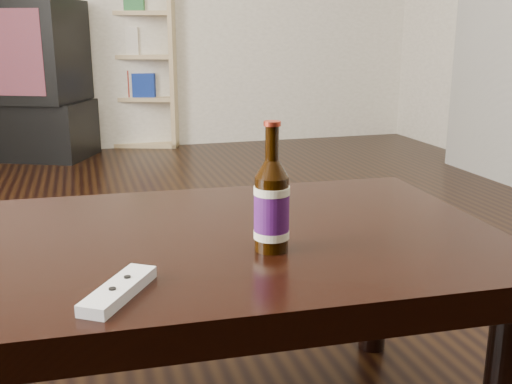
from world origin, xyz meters
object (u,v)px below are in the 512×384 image
object	(u,v)px
coffee_table	(189,266)
remote	(119,290)
bookshelf	(128,53)
beer_bottle	(272,206)
tv_stand	(20,129)
tv	(11,51)

from	to	relation	value
coffee_table	remote	size ratio (longest dim) A/B	7.74
bookshelf	beer_bottle	xyz separation A→B (m)	(-0.06, -3.83, -0.16)
bookshelf	beer_bottle	world-z (taller)	bookshelf
tv_stand	bookshelf	bearing A→B (deg)	43.98
beer_bottle	tv	bearing A→B (deg)	102.00
tv_stand	coffee_table	xyz separation A→B (m)	(0.62, -3.43, 0.21)
remote	coffee_table	bearing A→B (deg)	91.31
tv	bookshelf	world-z (taller)	bookshelf
tv_stand	tv	xyz separation A→B (m)	(-0.00, -0.00, 0.54)
remote	beer_bottle	bearing A→B (deg)	56.54
bookshelf	remote	xyz separation A→B (m)	(-0.35, -3.96, -0.23)
tv	bookshelf	size ratio (longest dim) A/B	0.78
tv_stand	bookshelf	world-z (taller)	bookshelf
bookshelf	remote	world-z (taller)	bookshelf
tv_stand	tv	bearing A→B (deg)	-90.00
coffee_table	beer_bottle	size ratio (longest dim) A/B	5.37
beer_bottle	remote	size ratio (longest dim) A/B	1.44
bookshelf	coffee_table	xyz separation A→B (m)	(-0.20, -3.71, -0.30)
tv	coffee_table	distance (m)	3.50
tv	beer_bottle	size ratio (longest dim) A/B	4.41
beer_bottle	remote	distance (m)	0.32
tv_stand	beer_bottle	bearing A→B (deg)	-53.27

